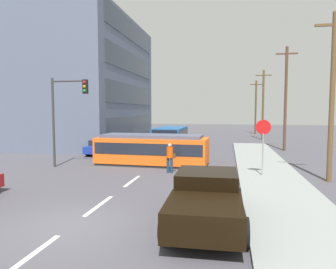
% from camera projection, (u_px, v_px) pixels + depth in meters
% --- Properties ---
extents(ground_plane, '(120.00, 120.00, 0.00)m').
position_uv_depth(ground_plane, '(152.00, 167.00, 19.13)').
color(ground_plane, '#48464E').
extents(sidewalk_curb_right, '(3.20, 36.00, 0.14)m').
position_uv_depth(sidewalk_curb_right, '(276.00, 186.00, 13.92)').
color(sidewalk_curb_right, gray).
rests_on(sidewalk_curb_right, ground).
extents(lane_stripe_0, '(0.16, 2.40, 0.01)m').
position_uv_depth(lane_stripe_0, '(31.00, 256.00, 7.39)').
color(lane_stripe_0, silver).
rests_on(lane_stripe_0, ground).
extents(lane_stripe_1, '(0.16, 2.40, 0.01)m').
position_uv_depth(lane_stripe_1, '(99.00, 205.00, 11.31)').
color(lane_stripe_1, silver).
rests_on(lane_stripe_1, ground).
extents(lane_stripe_2, '(0.16, 2.40, 0.01)m').
position_uv_depth(lane_stripe_2, '(132.00, 181.00, 15.22)').
color(lane_stripe_2, silver).
rests_on(lane_stripe_2, ground).
extents(lane_stripe_3, '(0.16, 2.40, 0.01)m').
position_uv_depth(lane_stripe_3, '(171.00, 152.00, 25.73)').
color(lane_stripe_3, silver).
rests_on(lane_stripe_3, ground).
extents(lane_stripe_4, '(0.16, 2.40, 0.01)m').
position_uv_depth(lane_stripe_4, '(182.00, 144.00, 31.60)').
color(lane_stripe_4, silver).
rests_on(lane_stripe_4, ground).
extents(corner_building, '(16.02, 16.47, 12.80)m').
position_uv_depth(corner_building, '(61.00, 83.00, 33.02)').
color(corner_building, slate).
rests_on(corner_building, ground).
extents(streetcar_tram, '(7.20, 2.79, 1.95)m').
position_uv_depth(streetcar_tram, '(152.00, 149.00, 19.81)').
color(streetcar_tram, orange).
rests_on(streetcar_tram, ground).
extents(city_bus, '(2.62, 5.43, 1.89)m').
position_uv_depth(city_bus, '(171.00, 136.00, 29.11)').
color(city_bus, '#22548E').
rests_on(city_bus, ground).
extents(pedestrian_crossing, '(0.51, 0.36, 1.67)m').
position_uv_depth(pedestrian_crossing, '(170.00, 156.00, 17.19)').
color(pedestrian_crossing, '#1B364C').
rests_on(pedestrian_crossing, ground).
extents(pickup_truck_parked, '(2.38, 5.05, 1.55)m').
position_uv_depth(pickup_truck_parked, '(206.00, 198.00, 9.43)').
color(pickup_truck_parked, black).
rests_on(pickup_truck_parked, ground).
extents(parked_sedan_mid, '(2.10, 4.16, 1.19)m').
position_uv_depth(parked_sedan_mid, '(105.00, 146.00, 24.65)').
color(parked_sedan_mid, navy).
rests_on(parked_sedan_mid, ground).
extents(parked_sedan_far, '(2.18, 4.36, 1.19)m').
position_uv_depth(parked_sedan_far, '(127.00, 139.00, 31.30)').
color(parked_sedan_far, silver).
rests_on(parked_sedan_far, ground).
extents(stop_sign, '(0.76, 0.07, 2.88)m').
position_uv_depth(stop_sign, '(263.00, 136.00, 15.80)').
color(stop_sign, gray).
rests_on(stop_sign, sidewalk_curb_right).
extents(traffic_light_mast, '(2.37, 0.33, 5.46)m').
position_uv_depth(traffic_light_mast, '(66.00, 106.00, 18.62)').
color(traffic_light_mast, '#333333').
rests_on(traffic_light_mast, ground).
extents(utility_pole_near, '(1.80, 0.24, 8.15)m').
position_uv_depth(utility_pole_near, '(332.00, 95.00, 14.78)').
color(utility_pole_near, brown).
rests_on(utility_pole_near, ground).
extents(utility_pole_mid, '(1.80, 0.24, 8.93)m').
position_uv_depth(utility_pole_mid, '(286.00, 97.00, 26.49)').
color(utility_pole_mid, '#513627').
rests_on(utility_pole_mid, ground).
extents(utility_pole_far, '(1.80, 0.24, 8.23)m').
position_uv_depth(utility_pole_far, '(263.00, 104.00, 36.47)').
color(utility_pole_far, brown).
rests_on(utility_pole_far, ground).
extents(utility_pole_distant, '(1.80, 0.24, 7.89)m').
position_uv_depth(utility_pole_distant, '(256.00, 106.00, 45.42)').
color(utility_pole_distant, '#503824').
rests_on(utility_pole_distant, ground).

